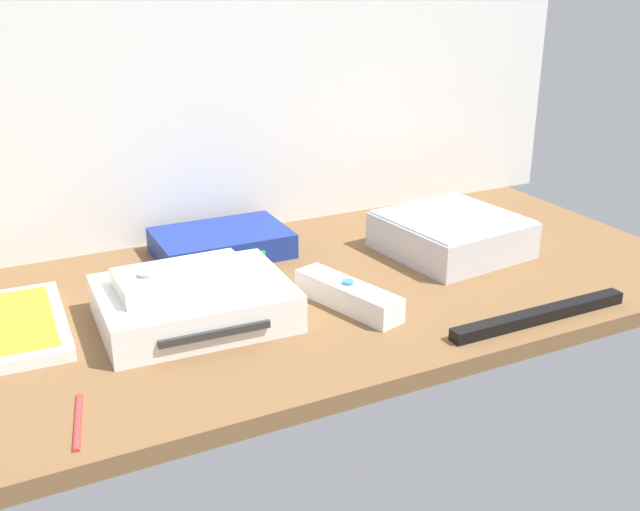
# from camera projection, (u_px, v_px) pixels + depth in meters

# --- Properties ---
(ground_plane) EXTENTS (1.00, 0.48, 0.02)m
(ground_plane) POSITION_uv_depth(u_px,v_px,m) (320.00, 292.00, 0.97)
(ground_plane) COLOR brown
(ground_plane) RESTS_ON ground
(back_wall) EXTENTS (1.10, 0.01, 0.64)m
(back_wall) POSITION_uv_depth(u_px,v_px,m) (239.00, 8.00, 1.06)
(back_wall) COLOR silver
(back_wall) RESTS_ON ground
(game_console) EXTENTS (0.22, 0.17, 0.04)m
(game_console) POSITION_uv_depth(u_px,v_px,m) (194.00, 303.00, 0.87)
(game_console) COLOR white
(game_console) RESTS_ON ground_plane
(mini_computer) EXTENTS (0.19, 0.19, 0.05)m
(mini_computer) POSITION_uv_depth(u_px,v_px,m) (451.00, 234.00, 1.07)
(mini_computer) COLOR silver
(mini_computer) RESTS_ON ground_plane
(game_case) EXTENTS (0.15, 0.20, 0.02)m
(game_case) POSITION_uv_depth(u_px,v_px,m) (1.00, 328.00, 0.84)
(game_case) COLOR white
(game_case) RESTS_ON ground_plane
(network_router) EXTENTS (0.18, 0.13, 0.03)m
(network_router) POSITION_uv_depth(u_px,v_px,m) (222.00, 243.00, 1.06)
(network_router) COLOR navy
(network_router) RESTS_ON ground_plane
(remote_wand) EXTENTS (0.08, 0.15, 0.03)m
(remote_wand) POSITION_uv_depth(u_px,v_px,m) (351.00, 295.00, 0.90)
(remote_wand) COLOR white
(remote_wand) RESTS_ON ground_plane
(remote_classic_pad) EXTENTS (0.14, 0.08, 0.02)m
(remote_classic_pad) POSITION_uv_depth(u_px,v_px,m) (182.00, 278.00, 0.85)
(remote_classic_pad) COLOR white
(remote_classic_pad) RESTS_ON game_console
(sensor_bar) EXTENTS (0.24, 0.02, 0.01)m
(sensor_bar) POSITION_uv_depth(u_px,v_px,m) (540.00, 315.00, 0.87)
(sensor_bar) COLOR black
(sensor_bar) RESTS_ON ground_plane
(stylus_pen) EXTENTS (0.03, 0.09, 0.01)m
(stylus_pen) POSITION_uv_depth(u_px,v_px,m) (77.00, 419.00, 0.68)
(stylus_pen) COLOR red
(stylus_pen) RESTS_ON ground_plane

